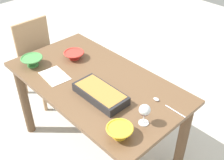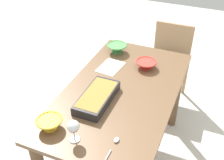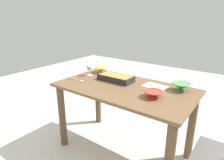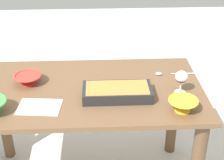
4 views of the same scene
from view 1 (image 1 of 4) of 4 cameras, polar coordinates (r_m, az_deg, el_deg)
name	(u,v)px [view 1 (image 1 of 4)]	position (r m, az deg, el deg)	size (l,w,h in m)	color
ground_plane	(98,149)	(2.62, -2.84, -13.82)	(8.00, 8.00, 0.00)	beige
dining_table	(96,96)	(2.18, -3.31, -3.31)	(1.39, 0.77, 0.77)	brown
chair	(41,56)	(3.06, -14.30, 4.76)	(0.44, 0.41, 0.82)	#595959
wine_glass	(145,111)	(1.68, 6.68, -6.35)	(0.07, 0.07, 0.14)	white
casserole_dish	(100,93)	(1.90, -2.40, -2.74)	(0.39, 0.18, 0.06)	#262628
mixing_bowl	(74,55)	(2.34, -7.75, 5.15)	(0.17, 0.17, 0.06)	red
small_bowl	(120,131)	(1.64, 1.58, -10.41)	(0.16, 0.16, 0.07)	yellow
serving_bowl	(32,61)	(2.32, -16.00, 3.78)	(0.17, 0.17, 0.08)	#4C994C
serving_spoon	(163,103)	(1.90, 10.35, -4.71)	(0.26, 0.03, 0.01)	silver
napkin	(55,76)	(2.17, -11.64, 0.84)	(0.23, 0.16, 0.00)	white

